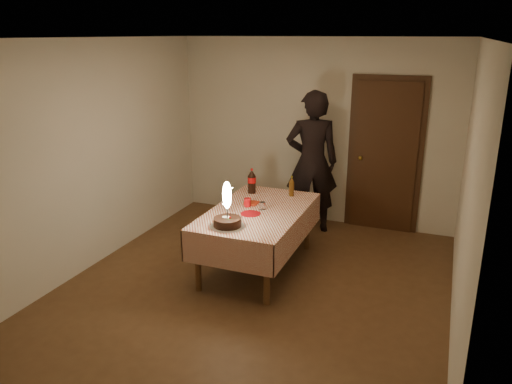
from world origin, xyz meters
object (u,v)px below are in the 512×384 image
(red_plate, at_px, (251,214))
(birthday_cake, at_px, (227,216))
(red_cup, at_px, (247,202))
(amber_bottle_right, at_px, (292,187))
(clear_cup, at_px, (262,206))
(photographer, at_px, (312,162))
(cola_bottle, at_px, (252,181))
(dining_table, at_px, (258,218))

(red_plate, bearing_deg, birthday_cake, -100.47)
(red_cup, xyz_separation_m, amber_bottle_right, (0.35, 0.57, 0.07))
(clear_cup, distance_m, photographer, 1.39)
(clear_cup, distance_m, cola_bottle, 0.65)
(red_cup, xyz_separation_m, photographer, (0.40, 1.33, 0.20))
(cola_bottle, height_order, amber_bottle_right, cola_bottle)
(dining_table, xyz_separation_m, clear_cup, (0.05, 0.03, 0.14))
(photographer, bearing_deg, dining_table, -99.87)
(birthday_cake, xyz_separation_m, red_plate, (0.08, 0.44, -0.11))
(birthday_cake, height_order, red_plate, birthday_cake)
(cola_bottle, height_order, photographer, photographer)
(red_plate, height_order, photographer, photographer)
(birthday_cake, height_order, red_cup, birthday_cake)
(clear_cup, bearing_deg, amber_bottle_right, 75.90)
(amber_bottle_right, relative_size, photographer, 0.13)
(dining_table, xyz_separation_m, amber_bottle_right, (0.20, 0.64, 0.22))
(dining_table, height_order, clear_cup, clear_cup)
(dining_table, xyz_separation_m, birthday_cake, (-0.11, -0.59, 0.21))
(clear_cup, bearing_deg, red_cup, 169.52)
(red_cup, bearing_deg, red_plate, -59.49)
(red_plate, bearing_deg, clear_cup, 68.40)
(red_cup, bearing_deg, cola_bottle, 106.37)
(birthday_cake, bearing_deg, cola_bottle, 99.61)
(photographer, bearing_deg, clear_cup, -98.14)
(birthday_cake, relative_size, photographer, 0.25)
(red_cup, relative_size, clear_cup, 1.11)
(clear_cup, xyz_separation_m, cola_bottle, (-0.35, 0.53, 0.11))
(birthday_cake, xyz_separation_m, amber_bottle_right, (0.30, 1.22, 0.01))
(dining_table, bearing_deg, red_cup, 156.23)
(dining_table, xyz_separation_m, photographer, (0.24, 1.39, 0.35))
(photographer, bearing_deg, birthday_cake, -99.96)
(dining_table, height_order, red_cup, red_cup)
(dining_table, relative_size, red_cup, 17.20)
(red_cup, height_order, cola_bottle, cola_bottle)
(amber_bottle_right, bearing_deg, dining_table, -107.42)
(cola_bottle, bearing_deg, dining_table, -61.97)
(birthday_cake, distance_m, amber_bottle_right, 1.26)
(cola_bottle, xyz_separation_m, photographer, (0.54, 0.83, 0.10))
(red_cup, xyz_separation_m, clear_cup, (0.20, -0.04, -0.01))
(clear_cup, bearing_deg, red_plate, -111.60)
(cola_bottle, bearing_deg, birthday_cake, -80.39)
(dining_table, xyz_separation_m, cola_bottle, (-0.30, 0.57, 0.25))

